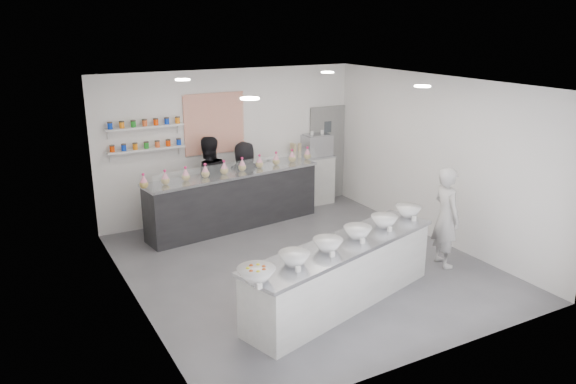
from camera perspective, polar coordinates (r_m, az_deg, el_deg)
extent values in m
plane|color=#515156|center=(9.42, 1.68, -7.49)|extent=(6.00, 6.00, 0.00)
plane|color=white|center=(8.61, 1.86, 10.98)|extent=(6.00, 6.00, 0.00)
plane|color=white|center=(11.51, -5.83, 4.89)|extent=(5.50, 0.00, 5.50)
plane|color=white|center=(7.93, -15.67, -1.31)|extent=(0.00, 6.00, 6.00)
plane|color=white|center=(10.52, 14.83, 3.24)|extent=(0.00, 6.00, 6.00)
cube|color=gray|center=(12.63, 3.95, 3.94)|extent=(0.88, 0.04, 2.10)
cube|color=#EE582D|center=(11.27, -7.50, 6.91)|extent=(1.25, 0.03, 1.20)
cube|color=silver|center=(10.85, -14.19, 4.25)|extent=(1.45, 0.22, 0.04)
cube|color=silver|center=(10.77, -14.35, 6.43)|extent=(1.45, 0.22, 0.04)
cylinder|color=white|center=(7.09, -3.90, 9.46)|extent=(0.24, 0.24, 0.02)
cylinder|color=white|center=(8.63, 13.50, 10.41)|extent=(0.24, 0.24, 0.02)
cylinder|color=white|center=(9.49, -10.65, 11.15)|extent=(0.24, 0.24, 0.02)
cylinder|color=white|center=(10.70, 4.03, 12.04)|extent=(0.24, 0.24, 0.02)
cube|color=beige|center=(8.08, 5.51, -8.30)|extent=(3.47, 1.70, 0.93)
cube|color=black|center=(10.97, -5.48, -0.82)|extent=(3.63, 1.11, 1.11)
cube|color=white|center=(10.52, -4.72, 2.41)|extent=(3.50, 0.47, 0.30)
cube|color=beige|center=(12.22, 1.41, 1.07)|extent=(1.46, 0.46, 1.08)
cube|color=#93969E|center=(12.22, 2.95, 4.76)|extent=(0.59, 0.41, 0.45)
imported|color=#B8B5B2|center=(9.51, 15.76, -2.47)|extent=(0.51, 0.68, 1.67)
imported|color=black|center=(11.04, -8.09, 1.04)|extent=(0.95, 0.78, 1.79)
imported|color=black|center=(11.26, -4.39, 1.05)|extent=(0.85, 0.62, 1.62)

